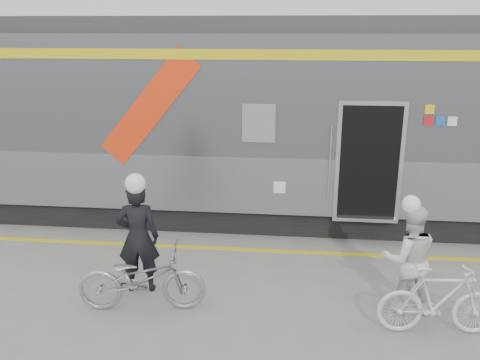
# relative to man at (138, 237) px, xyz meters

# --- Properties ---
(ground) EXTENTS (90.00, 90.00, 0.00)m
(ground) POSITION_rel_man_xyz_m (1.08, -0.54, -0.87)
(ground) COLOR slate
(ground) RESTS_ON ground
(train) EXTENTS (24.00, 3.17, 4.10)m
(train) POSITION_rel_man_xyz_m (1.47, 3.66, 1.19)
(train) COLOR black
(train) RESTS_ON ground
(safety_strip) EXTENTS (24.00, 0.12, 0.01)m
(safety_strip) POSITION_rel_man_xyz_m (1.08, 1.61, -0.86)
(safety_strip) COLOR gold
(safety_strip) RESTS_ON ground
(man) EXTENTS (0.68, 0.49, 1.73)m
(man) POSITION_rel_man_xyz_m (0.00, 0.00, 0.00)
(man) COLOR black
(man) RESTS_ON ground
(bicycle_left) EXTENTS (1.88, 0.87, 0.95)m
(bicycle_left) POSITION_rel_man_xyz_m (0.20, -0.55, -0.39)
(bicycle_left) COLOR #929598
(bicycle_left) RESTS_ON ground
(woman) EXTENTS (0.81, 0.65, 1.59)m
(woman) POSITION_rel_man_xyz_m (3.95, -0.18, -0.07)
(woman) COLOR silver
(woman) RESTS_ON ground
(bicycle_right) EXTENTS (1.63, 0.56, 0.96)m
(bicycle_right) POSITION_rel_man_xyz_m (4.25, -0.73, -0.38)
(bicycle_right) COLOR silver
(bicycle_right) RESTS_ON ground
(helmet_man) EXTENTS (0.30, 0.30, 0.30)m
(helmet_man) POSITION_rel_man_xyz_m (0.00, 0.00, 1.02)
(helmet_man) COLOR white
(helmet_man) RESTS_ON man
(helmet_woman) EXTENTS (0.25, 0.25, 0.25)m
(helmet_woman) POSITION_rel_man_xyz_m (3.95, -0.18, 0.85)
(helmet_woman) COLOR white
(helmet_woman) RESTS_ON woman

